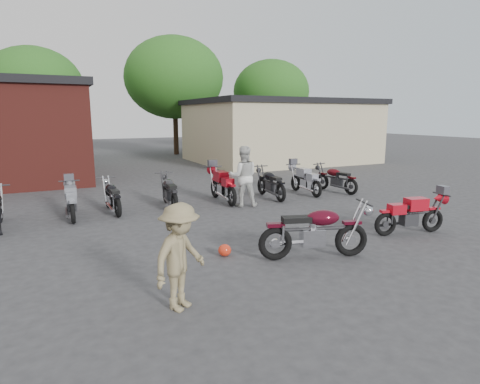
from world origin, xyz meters
name	(u,v)px	position (x,y,z in m)	size (l,w,h in m)	color
ground	(302,252)	(0.00, 0.00, 0.00)	(90.00, 90.00, 0.00)	#323235
stucco_building	(278,133)	(8.50, 15.00, 1.75)	(10.00, 8.00, 3.50)	tan
tree_1	(36,101)	(-5.00, 22.00, 3.70)	(5.92, 5.92, 7.40)	#225416
tree_2	(175,93)	(4.00, 22.00, 4.40)	(7.04, 7.04, 8.80)	#225416
tree_3	(271,103)	(12.00, 22.00, 3.80)	(6.08, 6.08, 7.60)	#225416
vintage_motorcycle	(316,228)	(0.02, -0.44, 0.63)	(2.17, 0.72, 1.26)	#460816
sportbike	(411,213)	(3.10, -0.06, 0.53)	(1.82, 0.60, 1.06)	red
helmet	(225,250)	(-1.57, 0.47, 0.12)	(0.27, 0.27, 0.25)	red
person_light	(243,176)	(0.80, 4.41, 0.95)	(0.92, 0.72, 1.90)	silver
person_tan	(180,257)	(-3.06, -1.32, 0.80)	(1.03, 0.59, 1.60)	#8A7B55
row_bike_1	(71,199)	(-4.16, 5.18, 0.52)	(1.81, 0.60, 1.05)	gray
row_bike_2	(112,195)	(-3.04, 5.36, 0.53)	(1.82, 0.60, 1.06)	black
row_bike_3	(169,190)	(-1.32, 5.30, 0.55)	(1.89, 0.62, 1.10)	#262528
row_bike_4	(222,184)	(0.47, 5.30, 0.60)	(2.07, 0.68, 1.20)	#A90E1C
row_bike_5	(270,182)	(2.22, 5.15, 0.57)	(1.96, 0.65, 1.14)	black
row_bike_6	(305,179)	(3.73, 5.24, 0.56)	(1.92, 0.63, 1.12)	#999AA7
row_bike_7	(336,177)	(4.97, 5.05, 0.55)	(1.90, 0.63, 1.10)	#4A090F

